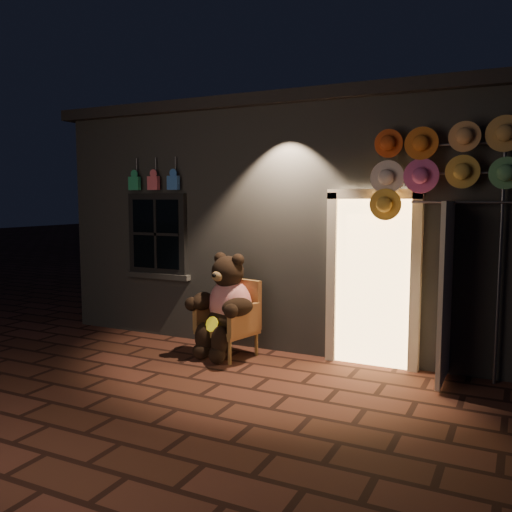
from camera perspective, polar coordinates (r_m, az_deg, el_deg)
The scene contains 5 objects.
ground at distance 6.28m, azimuth -3.86°, elevation -13.25°, with size 60.00×60.00×0.00m, color #532B20.
shop_building at distance 9.59m, azimuth 8.17°, elevation 3.98°, with size 7.30×5.95×3.51m.
wicker_armchair at distance 7.24m, azimuth -2.60°, elevation -6.51°, with size 0.80×0.76×1.00m.
teddy_bear at distance 7.10m, azimuth -3.24°, elevation -5.23°, with size 0.96×0.85×1.36m.
hat_rack at distance 6.46m, azimuth 18.67°, elevation 8.99°, with size 1.78×0.22×2.91m.
Camera 1 is at (2.99, -5.11, 2.08)m, focal length 38.00 mm.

